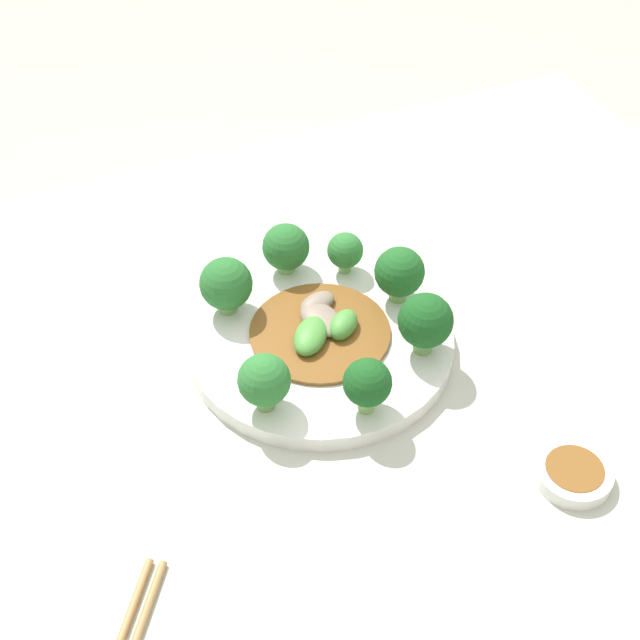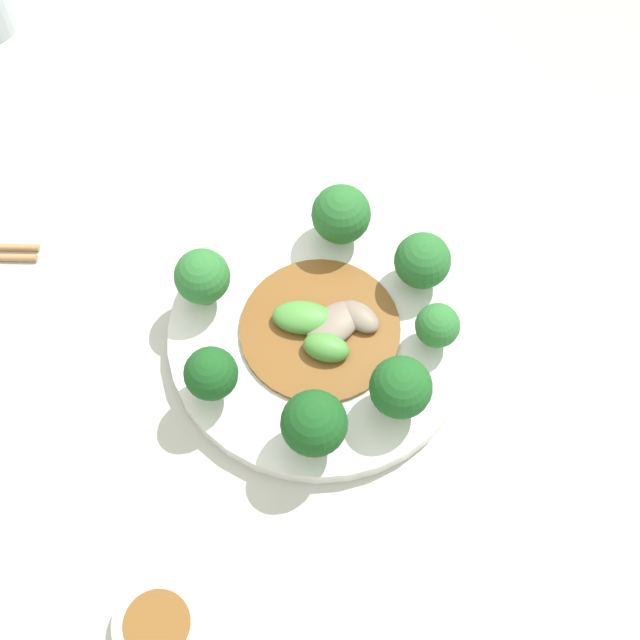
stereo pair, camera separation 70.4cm
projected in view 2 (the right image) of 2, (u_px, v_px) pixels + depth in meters
ground_plane at (297, 534)px, 1.47m from camera, size 8.00×8.00×0.00m
table at (291, 463)px, 1.15m from camera, size 1.18×0.85×0.71m
plate at (320, 335)px, 0.83m from camera, size 0.28×0.28×0.02m
broccoli_northwest at (341, 215)px, 0.83m from camera, size 0.06×0.06×0.07m
broccoli_south at (211, 374)px, 0.76m from camera, size 0.05×0.05×0.06m
broccoli_northeast at (437, 326)px, 0.79m from camera, size 0.04×0.04×0.05m
broccoli_southwest at (202, 277)px, 0.80m from camera, size 0.05×0.05×0.06m
broccoli_east at (401, 388)px, 0.75m from camera, size 0.05×0.05×0.07m
broccoli_north at (422, 261)px, 0.81m from camera, size 0.05×0.05×0.06m
broccoli_southeast at (314, 424)px, 0.73m from camera, size 0.06×0.06×0.07m
stirfry_center at (323, 327)px, 0.81m from camera, size 0.15×0.15×0.02m
sauce_dish at (158, 625)px, 0.71m from camera, size 0.07×0.07×0.02m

